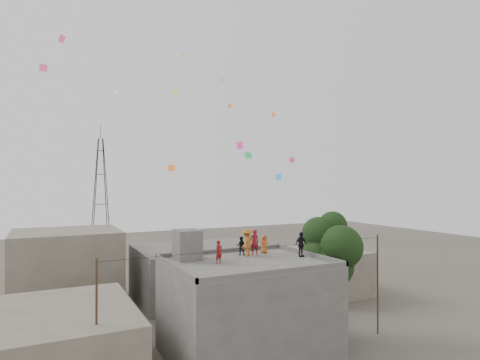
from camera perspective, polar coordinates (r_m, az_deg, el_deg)
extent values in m
plane|color=#464139|center=(28.51, 1.00, -23.72)|extent=(140.00, 140.00, 0.00)
cube|color=#4E4C49|center=(27.46, 1.00, -17.96)|extent=(10.00, 8.00, 6.00)
cube|color=#4C4A48|center=(26.71, 1.00, -11.70)|extent=(10.00, 8.00, 0.10)
cube|color=#4E4C49|center=(30.15, -2.51, -10.02)|extent=(10.00, 0.15, 0.30)
cube|color=#4E4C49|center=(23.33, 5.57, -12.85)|extent=(10.00, 0.15, 0.30)
cube|color=#4E4C49|center=(29.24, 9.73, -10.32)|extent=(0.15, 8.00, 0.30)
cube|color=#4E4C49|center=(24.82, -9.37, -12.09)|extent=(0.15, 8.00, 0.30)
cube|color=#4E4C49|center=(27.64, -7.52, -9.11)|extent=(1.60, 1.80, 2.00)
cube|color=#645E4F|center=(26.89, -24.09, -20.55)|extent=(8.00, 10.00, 4.00)
cube|color=#4E4C49|center=(40.76, -5.79, -12.87)|extent=(12.00, 9.00, 5.00)
cube|color=#645E4F|center=(40.04, -23.50, -11.60)|extent=(9.00, 8.00, 7.00)
cube|color=#645E4F|center=(43.22, 11.64, -12.56)|extent=(7.00, 8.00, 4.40)
cylinder|color=black|center=(31.96, 12.63, -17.29)|extent=(0.44, 0.44, 4.00)
cylinder|color=black|center=(31.70, 12.73, -14.43)|extent=(0.64, 0.91, 2.14)
sphere|color=black|center=(31.18, 12.62, -11.65)|extent=(3.60, 3.60, 3.60)
sphere|color=black|center=(31.96, 13.83, -9.92)|extent=(3.00, 3.00, 3.00)
sphere|color=black|center=(30.95, 10.71, -10.99)|extent=(2.80, 2.80, 2.80)
sphere|color=black|center=(30.59, 14.16, -9.20)|extent=(3.20, 3.20, 3.20)
sphere|color=black|center=(31.35, 11.14, -7.52)|extent=(2.60, 2.60, 2.60)
sphere|color=black|center=(31.73, 13.05, -6.34)|extent=(2.20, 2.20, 2.20)
cylinder|color=black|center=(23.15, -19.75, -19.48)|extent=(0.12, 0.12, 7.40)
cylinder|color=black|center=(32.59, 18.99, -13.84)|extent=(0.12, 0.12, 7.40)
cylinder|color=black|center=(25.66, 3.31, -9.55)|extent=(20.00, 0.52, 0.02)
cylinder|color=black|center=(62.84, -19.90, -2.50)|extent=(1.27, 1.27, 18.01)
cylinder|color=black|center=(63.06, -18.37, -2.50)|extent=(1.27, 1.27, 18.01)
cylinder|color=black|center=(64.74, -18.58, -2.45)|extent=(1.27, 1.27, 18.01)
cylinder|color=black|center=(64.53, -20.08, -2.45)|extent=(1.27, 1.27, 18.01)
cube|color=black|center=(64.21, -19.25, -7.30)|extent=(2.36, 0.08, 0.08)
cube|color=black|center=(64.21, -19.25, -7.30)|extent=(0.08, 2.36, 0.08)
cube|color=black|center=(63.83, -19.23, -3.28)|extent=(1.81, 0.08, 0.08)
cube|color=black|center=(63.83, -19.23, -3.28)|extent=(0.08, 1.81, 0.08)
cube|color=black|center=(63.76, -19.22, 0.76)|extent=(1.26, 0.08, 0.08)
cube|color=black|center=(63.76, -19.22, 0.76)|extent=(0.08, 1.26, 0.08)
cube|color=black|center=(63.94, -19.21, 3.99)|extent=(0.82, 0.08, 0.08)
cube|color=black|center=(63.94, -19.21, 3.99)|extent=(0.08, 0.82, 0.08)
cylinder|color=black|center=(64.22, -19.21, 6.48)|extent=(0.08, 0.08, 2.00)
imported|color=maroon|center=(29.17, 2.05, -8.83)|extent=(0.72, 0.52, 1.82)
imported|color=#CA5C17|center=(29.91, 3.46, -9.10)|extent=(0.69, 0.49, 1.33)
imported|color=black|center=(29.11, 0.13, -9.34)|extent=(0.81, 0.75, 1.33)
imported|color=black|center=(28.73, 8.66, -9.04)|extent=(1.07, 0.59, 1.73)
imported|color=#BF6015|center=(28.65, 0.96, -8.89)|extent=(1.41, 1.33, 1.91)
imported|color=maroon|center=(26.15, -3.02, -10.17)|extent=(0.64, 0.53, 1.49)
plane|color=orange|center=(28.98, -9.74, 1.70)|extent=(0.48, 0.26, 0.43)
plane|color=#F226A3|center=(34.46, -0.02, 4.94)|extent=(0.45, 0.54, 0.58)
plane|color=#F7FF27|center=(35.28, -9.15, 12.36)|extent=(0.46, 0.41, 0.35)
plane|color=#2480CD|center=(32.31, 5.52, 0.43)|extent=(0.28, 0.41, 0.48)
plane|color=silver|center=(34.93, -17.18, 11.91)|extent=(0.44, 0.35, 0.34)
plane|color=orange|center=(44.77, -1.47, 10.52)|extent=(0.45, 0.29, 0.38)
plane|color=green|center=(30.67, 1.18, 3.52)|extent=(0.58, 0.59, 0.46)
plane|color=#E15F34|center=(41.18, 4.77, 9.26)|extent=(0.25, 0.46, 0.42)
plane|color=orange|center=(26.04, -8.05, 17.09)|extent=(0.43, 0.38, 0.26)
plane|color=#47B4D6|center=(42.45, -2.67, 14.01)|extent=(0.37, 0.15, 0.34)
plane|color=#DE4683|center=(27.98, -26.19, 14.13)|extent=(0.44, 0.20, 0.39)
plane|color=yellow|center=(30.65, 13.08, 2.60)|extent=(0.58, 0.57, 0.47)
plane|color=#E54862|center=(28.78, -24.01, 17.85)|extent=(0.45, 0.46, 0.42)
plane|color=#E23541|center=(39.21, 7.43, 2.84)|extent=(0.49, 0.18, 0.48)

